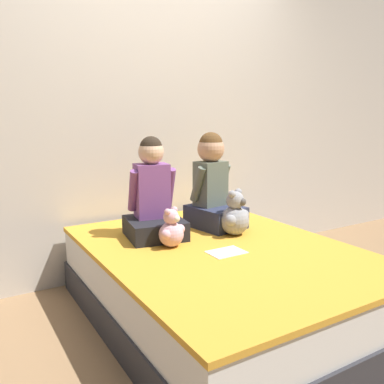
% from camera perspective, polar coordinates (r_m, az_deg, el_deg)
% --- Properties ---
extents(ground_plane, '(14.00, 14.00, 0.00)m').
position_cam_1_polar(ground_plane, '(2.64, 3.93, -17.17)').
color(ground_plane, '#93704C').
extents(wall_behind_bed, '(8.00, 0.06, 2.50)m').
position_cam_1_polar(wall_behind_bed, '(3.21, -6.37, 10.98)').
color(wall_behind_bed, beige).
rests_on(wall_behind_bed, ground_plane).
extents(bed, '(1.42, 1.88, 0.46)m').
position_cam_1_polar(bed, '(2.54, 4.00, -12.64)').
color(bed, '#2D2D33').
rests_on(bed, ground_plane).
extents(child_on_left, '(0.40, 0.42, 0.65)m').
position_cam_1_polar(child_on_left, '(2.62, -5.50, -0.90)').
color(child_on_left, black).
rests_on(child_on_left, bed).
extents(child_on_right, '(0.36, 0.41, 0.66)m').
position_cam_1_polar(child_on_right, '(2.84, 2.93, 0.76)').
color(child_on_right, '#282D47').
rests_on(child_on_right, bed).
extents(teddy_bear_held_by_left_child, '(0.19, 0.15, 0.24)m').
position_cam_1_polar(teddy_bear_held_by_left_child, '(2.43, -2.91, -5.39)').
color(teddy_bear_held_by_left_child, '#DBA3B2').
rests_on(teddy_bear_held_by_left_child, bed).
extents(teddy_bear_held_by_right_child, '(0.24, 0.19, 0.30)m').
position_cam_1_polar(teddy_bear_held_by_right_child, '(2.68, 6.06, -3.35)').
color(teddy_bear_held_by_right_child, '#939399').
rests_on(teddy_bear_held_by_right_child, bed).
extents(sign_card, '(0.21, 0.15, 0.00)m').
position_cam_1_polar(sign_card, '(2.36, 4.85, -8.41)').
color(sign_card, white).
rests_on(sign_card, bed).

